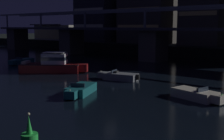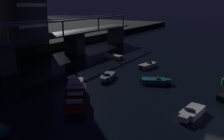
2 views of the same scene
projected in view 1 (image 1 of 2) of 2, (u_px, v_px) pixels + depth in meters
name	position (u px, v px, depth m)	size (l,w,h in m)	color
river_bridge	(154.00, 38.00, 54.11)	(93.79, 6.40, 9.38)	#4C4944
tower_west_low	(101.00, 2.00, 80.09)	(11.09, 9.95, 21.15)	#282833
tower_west_tall	(153.00, 2.00, 73.55)	(12.48, 13.06, 20.28)	#423D38
waterfront_pavilion	(54.00, 32.00, 90.37)	(12.40, 7.40, 4.70)	#B2AD9E
cabin_cruiser_near_left	(53.00, 65.00, 40.84)	(8.57, 7.10, 2.79)	maroon
speedboat_mid_left	(80.00, 90.00, 27.77)	(3.29, 4.99, 1.16)	#196066
speedboat_mid_center	(197.00, 95.00, 25.84)	(5.20, 2.66, 1.16)	beige
speedboat_far_left	(22.00, 61.00, 50.41)	(2.76, 5.19, 1.16)	#196066
speedboat_far_center	(119.00, 76.00, 35.23)	(5.20, 2.68, 1.16)	gray
channel_buoy	(29.00, 136.00, 15.93)	(0.90, 0.90, 1.76)	green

